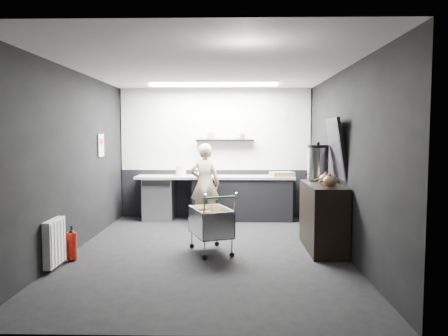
{
  "coord_description": "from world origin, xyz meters",
  "views": [
    {
      "loc": [
        0.38,
        -6.4,
        1.75
      ],
      "look_at": [
        0.23,
        0.4,
        1.22
      ],
      "focal_mm": 35.0,
      "sensor_mm": 36.0,
      "label": 1
    }
  ],
  "objects": [
    {
      "name": "floor",
      "position": [
        0.0,
        0.0,
        0.0
      ],
      "size": [
        5.5,
        5.5,
        0.0
      ],
      "primitive_type": "plane",
      "color": "black",
      "rests_on": "ground"
    },
    {
      "name": "ceiling",
      "position": [
        0.0,
        0.0,
        2.7
      ],
      "size": [
        5.5,
        5.5,
        0.0
      ],
      "primitive_type": "plane",
      "rotation": [
        3.14,
        0.0,
        0.0
      ],
      "color": "silver",
      "rests_on": "wall_back"
    },
    {
      "name": "wall_back",
      "position": [
        0.0,
        2.75,
        1.35
      ],
      "size": [
        5.5,
        0.0,
        5.5
      ],
      "primitive_type": "plane",
      "rotation": [
        1.57,
        0.0,
        0.0
      ],
      "color": "black",
      "rests_on": "floor"
    },
    {
      "name": "wall_front",
      "position": [
        0.0,
        -2.75,
        1.35
      ],
      "size": [
        5.5,
        0.0,
        5.5
      ],
      "primitive_type": "plane",
      "rotation": [
        -1.57,
        0.0,
        0.0
      ],
      "color": "black",
      "rests_on": "floor"
    },
    {
      "name": "wall_left",
      "position": [
        -2.0,
        0.0,
        1.35
      ],
      "size": [
        0.0,
        5.5,
        5.5
      ],
      "primitive_type": "plane",
      "rotation": [
        1.57,
        0.0,
        1.57
      ],
      "color": "black",
      "rests_on": "floor"
    },
    {
      "name": "wall_right",
      "position": [
        2.0,
        0.0,
        1.35
      ],
      "size": [
        0.0,
        5.5,
        5.5
      ],
      "primitive_type": "plane",
      "rotation": [
        1.57,
        0.0,
        -1.57
      ],
      "color": "black",
      "rests_on": "floor"
    },
    {
      "name": "kitchen_wall_panel",
      "position": [
        0.0,
        2.73,
        1.85
      ],
      "size": [
        3.95,
        0.02,
        1.7
      ],
      "primitive_type": "cube",
      "color": "silver",
      "rests_on": "wall_back"
    },
    {
      "name": "dado_panel",
      "position": [
        0.0,
        2.73,
        0.5
      ],
      "size": [
        3.95,
        0.02,
        1.0
      ],
      "primitive_type": "cube",
      "color": "black",
      "rests_on": "wall_back"
    },
    {
      "name": "floating_shelf",
      "position": [
        0.2,
        2.62,
        1.62
      ],
      "size": [
        1.2,
        0.22,
        0.04
      ],
      "primitive_type": "cube",
      "color": "black",
      "rests_on": "wall_back"
    },
    {
      "name": "wall_clock",
      "position": [
        1.4,
        2.72,
        2.15
      ],
      "size": [
        0.2,
        0.03,
        0.2
      ],
      "primitive_type": "cylinder",
      "rotation": [
        1.57,
        0.0,
        0.0
      ],
      "color": "white",
      "rests_on": "wall_back"
    },
    {
      "name": "poster",
      "position": [
        -1.98,
        1.3,
        1.55
      ],
      "size": [
        0.02,
        0.3,
        0.4
      ],
      "primitive_type": "cube",
      "color": "silver",
      "rests_on": "wall_left"
    },
    {
      "name": "poster_red_band",
      "position": [
        -1.98,
        1.3,
        1.62
      ],
      "size": [
        0.02,
        0.22,
        0.1
      ],
      "primitive_type": "cube",
      "color": "red",
      "rests_on": "poster"
    },
    {
      "name": "radiator",
      "position": [
        -1.94,
        -0.9,
        0.35
      ],
      "size": [
        0.1,
        0.5,
        0.6
      ],
      "primitive_type": "cube",
      "color": "white",
      "rests_on": "wall_left"
    },
    {
      "name": "ceiling_strip",
      "position": [
        0.0,
        1.85,
        2.67
      ],
      "size": [
        2.4,
        0.2,
        0.04
      ],
      "primitive_type": "cube",
      "color": "white",
      "rests_on": "ceiling"
    },
    {
      "name": "prep_counter",
      "position": [
        0.14,
        2.42,
        0.46
      ],
      "size": [
        3.2,
        0.61,
        0.9
      ],
      "color": "black",
      "rests_on": "floor"
    },
    {
      "name": "person",
      "position": [
        -0.18,
        1.97,
        0.79
      ],
      "size": [
        0.58,
        0.39,
        1.57
      ],
      "primitive_type": "imported",
      "rotation": [
        0.0,
        0.0,
        3.11
      ],
      "color": "beige",
      "rests_on": "floor"
    },
    {
      "name": "shopping_cart",
      "position": [
        0.04,
        -0.08,
        0.43
      ],
      "size": [
        0.75,
        0.99,
        0.9
      ],
      "color": "silver",
      "rests_on": "floor"
    },
    {
      "name": "sideboard",
      "position": [
        1.74,
        0.18,
        0.63
      ],
      "size": [
        0.57,
        1.33,
        2.0
      ],
      "color": "black",
      "rests_on": "floor"
    },
    {
      "name": "fire_extinguisher",
      "position": [
        -1.85,
        -0.53,
        0.22
      ],
      "size": [
        0.14,
        0.14,
        0.46
      ],
      "color": "#B0160B",
      "rests_on": "floor"
    },
    {
      "name": "cardboard_box",
      "position": [
        1.36,
        2.37,
        0.94
      ],
      "size": [
        0.51,
        0.43,
        0.09
      ],
      "primitive_type": "cube",
      "rotation": [
        0.0,
        0.0,
        0.24
      ],
      "color": "olive",
      "rests_on": "prep_counter"
    },
    {
      "name": "pink_tub",
      "position": [
        -0.69,
        2.42,
        1.0
      ],
      "size": [
        0.21,
        0.21,
        0.21
      ],
      "primitive_type": "cylinder",
      "color": "silver",
      "rests_on": "prep_counter"
    },
    {
      "name": "white_container",
      "position": [
        -0.23,
        2.37,
        0.98
      ],
      "size": [
        0.23,
        0.21,
        0.17
      ],
      "primitive_type": "cube",
      "rotation": [
        0.0,
        0.0,
        0.4
      ],
      "color": "white",
      "rests_on": "prep_counter"
    }
  ]
}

